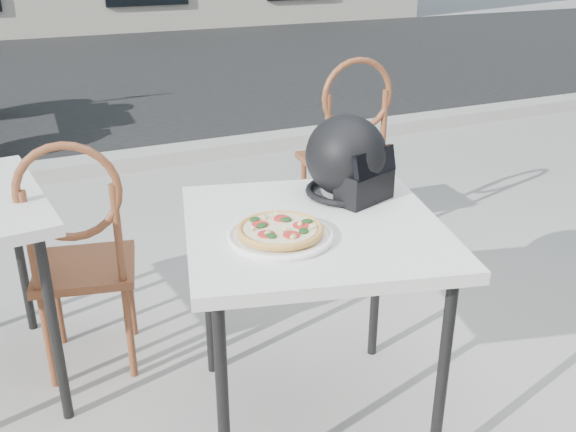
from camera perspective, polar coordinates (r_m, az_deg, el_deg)
name	(u,v)px	position (r m, az deg, el deg)	size (l,w,h in m)	color
ground	(370,363)	(2.84, 7.31, -12.85)	(80.00, 80.00, 0.00)	#A19E98
street_asphalt	(96,75)	(9.16, -16.73, 11.91)	(30.00, 8.00, 0.00)	black
curb	(177,154)	(5.33, -9.82, 5.42)	(30.00, 0.25, 0.12)	#ACAAA1
cafe_table_main	(314,243)	(2.16, 2.29, -2.40)	(1.03, 1.03, 0.80)	silver
plate	(280,236)	(2.02, -0.69, -1.78)	(0.42, 0.42, 0.02)	white
pizza	(280,229)	(2.01, -0.70, -1.20)	(0.36, 0.36, 0.03)	gold
helmet	(348,161)	(2.33, 5.34, 4.90)	(0.37, 0.38, 0.30)	black
cafe_chair_main	(348,142)	(3.68, 5.33, 6.59)	(0.46, 0.46, 1.11)	brown
cafe_chair_side	(80,247)	(2.63, -18.04, -2.65)	(0.47, 0.47, 1.02)	brown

